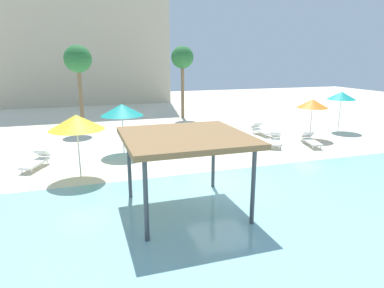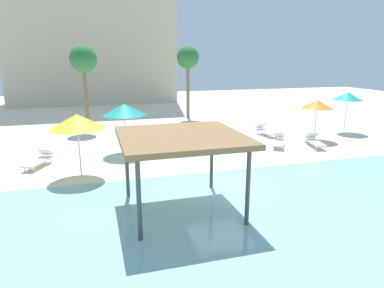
{
  "view_description": "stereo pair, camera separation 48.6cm",
  "coord_description": "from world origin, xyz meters",
  "px_view_note": "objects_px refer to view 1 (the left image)",
  "views": [
    {
      "loc": [
        -5.35,
        -12.38,
        5.15
      ],
      "look_at": [
        -0.65,
        2.0,
        1.3
      ],
      "focal_mm": 31.64,
      "sensor_mm": 36.0,
      "label": 1
    },
    {
      "loc": [
        -4.89,
        -12.52,
        5.15
      ],
      "look_at": [
        -0.65,
        2.0,
        1.3
      ],
      "focal_mm": 31.64,
      "sensor_mm": 36.0,
      "label": 2
    }
  ],
  "objects_px": {
    "beach_umbrella_teal_1": "(342,96)",
    "beach_umbrella_orange_3": "(313,104)",
    "lounge_chair_2": "(261,130)",
    "palm_tree_2": "(182,59)",
    "palm_tree_1": "(78,61)",
    "shade_pavilion": "(185,140)",
    "beach_umbrella_yellow_2": "(76,122)",
    "lounge_chair_1": "(37,161)",
    "beach_umbrella_teal_0": "(122,110)",
    "lounge_chair_0": "(275,140)",
    "lounge_chair_4": "(311,140)"
  },
  "relations": [
    {
      "from": "beach_umbrella_orange_3",
      "to": "lounge_chair_4",
      "type": "bearing_deg",
      "value": -125.17
    },
    {
      "from": "lounge_chair_2",
      "to": "lounge_chair_0",
      "type": "bearing_deg",
      "value": -17.12
    },
    {
      "from": "lounge_chair_1",
      "to": "palm_tree_1",
      "type": "relative_size",
      "value": 0.33
    },
    {
      "from": "beach_umbrella_orange_3",
      "to": "lounge_chair_0",
      "type": "distance_m",
      "value": 3.87
    },
    {
      "from": "lounge_chair_1",
      "to": "beach_umbrella_orange_3",
      "type": "bearing_deg",
      "value": 117.48
    },
    {
      "from": "palm_tree_1",
      "to": "lounge_chair_4",
      "type": "bearing_deg",
      "value": -33.95
    },
    {
      "from": "beach_umbrella_yellow_2",
      "to": "lounge_chair_4",
      "type": "relative_size",
      "value": 1.42
    },
    {
      "from": "lounge_chair_0",
      "to": "palm_tree_2",
      "type": "distance_m",
      "value": 12.43
    },
    {
      "from": "beach_umbrella_teal_0",
      "to": "lounge_chair_0",
      "type": "bearing_deg",
      "value": -7.24
    },
    {
      "from": "beach_umbrella_teal_0",
      "to": "beach_umbrella_orange_3",
      "type": "xyz_separation_m",
      "value": [
        12.09,
        -0.17,
        -0.13
      ]
    },
    {
      "from": "beach_umbrella_yellow_2",
      "to": "beach_umbrella_orange_3",
      "type": "distance_m",
      "value": 14.75
    },
    {
      "from": "lounge_chair_1",
      "to": "palm_tree_2",
      "type": "relative_size",
      "value": 0.32
    },
    {
      "from": "lounge_chair_2",
      "to": "beach_umbrella_teal_0",
      "type": "bearing_deg",
      "value": -83.37
    },
    {
      "from": "palm_tree_2",
      "to": "beach_umbrella_teal_1",
      "type": "bearing_deg",
      "value": -44.18
    },
    {
      "from": "lounge_chair_2",
      "to": "palm_tree_2",
      "type": "height_order",
      "value": "palm_tree_2"
    },
    {
      "from": "shade_pavilion",
      "to": "beach_umbrella_teal_0",
      "type": "bearing_deg",
      "value": 98.19
    },
    {
      "from": "beach_umbrella_teal_0",
      "to": "lounge_chair_1",
      "type": "xyz_separation_m",
      "value": [
        -4.31,
        -1.23,
        -2.11
      ]
    },
    {
      "from": "lounge_chair_0",
      "to": "lounge_chair_2",
      "type": "xyz_separation_m",
      "value": [
        0.68,
        2.97,
        0.0
      ]
    },
    {
      "from": "beach_umbrella_yellow_2",
      "to": "palm_tree_1",
      "type": "height_order",
      "value": "palm_tree_1"
    },
    {
      "from": "beach_umbrella_teal_0",
      "to": "beach_umbrella_teal_1",
      "type": "distance_m",
      "value": 15.6
    },
    {
      "from": "lounge_chair_0",
      "to": "lounge_chair_1",
      "type": "bearing_deg",
      "value": -58.58
    },
    {
      "from": "lounge_chair_2",
      "to": "shade_pavilion",
      "type": "bearing_deg",
      "value": -44.96
    },
    {
      "from": "lounge_chair_1",
      "to": "lounge_chair_4",
      "type": "height_order",
      "value": "same"
    },
    {
      "from": "beach_umbrella_yellow_2",
      "to": "lounge_chair_2",
      "type": "xyz_separation_m",
      "value": [
        11.9,
        5.19,
        -2.16
      ]
    },
    {
      "from": "lounge_chair_0",
      "to": "beach_umbrella_yellow_2",
      "type": "bearing_deg",
      "value": -47.86
    },
    {
      "from": "beach_umbrella_yellow_2",
      "to": "palm_tree_2",
      "type": "bearing_deg",
      "value": 56.98
    },
    {
      "from": "lounge_chair_1",
      "to": "palm_tree_2",
      "type": "xyz_separation_m",
      "value": [
        10.73,
        11.32,
        4.74
      ]
    },
    {
      "from": "beach_umbrella_yellow_2",
      "to": "lounge_chair_1",
      "type": "relative_size",
      "value": 1.43
    },
    {
      "from": "palm_tree_1",
      "to": "palm_tree_2",
      "type": "distance_m",
      "value": 9.01
    },
    {
      "from": "shade_pavilion",
      "to": "palm_tree_2",
      "type": "relative_size",
      "value": 0.66
    },
    {
      "from": "lounge_chair_2",
      "to": "lounge_chair_4",
      "type": "bearing_deg",
      "value": 16.9
    },
    {
      "from": "beach_umbrella_teal_1",
      "to": "lounge_chair_0",
      "type": "relative_size",
      "value": 1.47
    },
    {
      "from": "lounge_chair_4",
      "to": "lounge_chair_1",
      "type": "bearing_deg",
      "value": -77.27
    },
    {
      "from": "beach_umbrella_teal_1",
      "to": "beach_umbrella_orange_3",
      "type": "bearing_deg",
      "value": -158.39
    },
    {
      "from": "beach_umbrella_teal_0",
      "to": "beach_umbrella_teal_1",
      "type": "height_order",
      "value": "beach_umbrella_teal_1"
    },
    {
      "from": "shade_pavilion",
      "to": "lounge_chair_2",
      "type": "height_order",
      "value": "shade_pavilion"
    },
    {
      "from": "palm_tree_2",
      "to": "lounge_chair_4",
      "type": "bearing_deg",
      "value": -68.9
    },
    {
      "from": "palm_tree_2",
      "to": "lounge_chair_0",
      "type": "bearing_deg",
      "value": -77.45
    },
    {
      "from": "beach_umbrella_yellow_2",
      "to": "palm_tree_2",
      "type": "height_order",
      "value": "palm_tree_2"
    },
    {
      "from": "beach_umbrella_yellow_2",
      "to": "lounge_chair_1",
      "type": "height_order",
      "value": "beach_umbrella_yellow_2"
    },
    {
      "from": "shade_pavilion",
      "to": "beach_umbrella_yellow_2",
      "type": "bearing_deg",
      "value": 126.8
    },
    {
      "from": "beach_umbrella_teal_0",
      "to": "beach_umbrella_yellow_2",
      "type": "xyz_separation_m",
      "value": [
        -2.31,
        -3.34,
        0.05
      ]
    },
    {
      "from": "shade_pavilion",
      "to": "lounge_chair_1",
      "type": "relative_size",
      "value": 2.05
    },
    {
      "from": "lounge_chair_4",
      "to": "shade_pavilion",
      "type": "bearing_deg",
      "value": -43.02
    },
    {
      "from": "lounge_chair_1",
      "to": "beach_umbrella_teal_0",
      "type": "bearing_deg",
      "value": 129.71
    },
    {
      "from": "beach_umbrella_yellow_2",
      "to": "palm_tree_2",
      "type": "relative_size",
      "value": 0.46
    },
    {
      "from": "lounge_chair_0",
      "to": "lounge_chair_1",
      "type": "xyz_separation_m",
      "value": [
        -13.22,
        -0.1,
        0.0
      ]
    },
    {
      "from": "lounge_chair_2",
      "to": "palm_tree_1",
      "type": "xyz_separation_m",
      "value": [
        -11.65,
        5.19,
        4.63
      ]
    },
    {
      "from": "beach_umbrella_teal_0",
      "to": "beach_umbrella_teal_1",
      "type": "bearing_deg",
      "value": 4.42
    },
    {
      "from": "lounge_chair_0",
      "to": "lounge_chair_1",
      "type": "relative_size",
      "value": 0.98
    }
  ]
}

